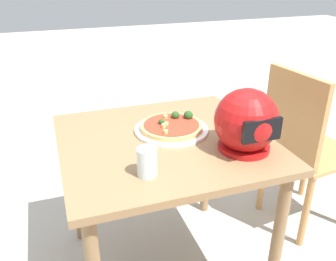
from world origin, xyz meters
TOP-DOWN VIEW (x-y plane):
  - dining_table at (0.00, 0.00)m, footprint 0.85×0.81m
  - pizza_plate at (-0.05, -0.06)m, footprint 0.32×0.32m
  - pizza at (-0.06, -0.07)m, footprint 0.27×0.27m
  - motorcycle_helmet at (-0.26, 0.19)m, footprint 0.24×0.24m
  - drinking_glass at (0.14, 0.24)m, footprint 0.07×0.07m
  - chair_side at (-0.79, -0.08)m, footprint 0.44×0.44m

SIDE VIEW (x-z plane):
  - chair_side at x=-0.79m, z-range 0.06..0.96m
  - dining_table at x=0.00m, z-range 0.25..0.95m
  - pizza_plate at x=-0.05m, z-range 0.70..0.72m
  - pizza at x=-0.06m, z-range 0.70..0.76m
  - drinking_glass at x=0.14m, z-range 0.70..0.81m
  - motorcycle_helmet at x=-0.26m, z-range 0.70..0.94m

